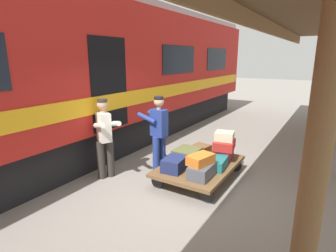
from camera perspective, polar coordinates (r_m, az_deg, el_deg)
name	(u,v)px	position (r m, az deg, el deg)	size (l,w,h in m)	color
ground_plane	(195,189)	(5.46, 5.73, -13.21)	(60.00, 60.00, 0.00)	gray
train_car	(65,77)	(7.21, -21.06, 9.74)	(3.02, 17.70, 4.00)	#B21E19
luggage_cart	(200,166)	(5.79, 6.70, -8.45)	(1.33, 2.01, 0.33)	brown
suitcase_navy_fabric	(174,164)	(5.40, 1.31, -8.07)	(0.38, 0.52, 0.26)	navy
suitcase_olive_duffel	(187,155)	(5.84, 4.08, -6.19)	(0.49, 0.57, 0.28)	brown
suitcase_teal_softside	(213,163)	(5.63, 9.52, -7.65)	(0.49, 0.55, 0.20)	#1E666B
suitcase_slate_roller	(202,171)	(5.15, 7.14, -9.42)	(0.37, 0.58, 0.24)	#4C515B
suitcase_brown_leather	(198,150)	(6.33, 6.42, -5.10)	(0.37, 0.61, 0.18)	brown
suitcase_burgundy_valise	(223,154)	(6.10, 11.53, -5.73)	(0.38, 0.54, 0.25)	maroon
suitcase_red_plastic	(224,145)	(6.00, 11.83, -3.90)	(0.42, 0.54, 0.19)	#AD231E
suitcase_cream_canvas	(225,136)	(5.98, 11.88, -2.08)	(0.38, 0.37, 0.19)	beige
suitcase_orange_carryall	(201,159)	(5.10, 6.94, -7.04)	(0.32, 0.51, 0.18)	#CC6B23
porter_in_overalls	(158,131)	(6.00, -2.05, -1.11)	(0.71, 0.50, 1.70)	navy
porter_by_door	(105,136)	(5.76, -13.27, -2.13)	(0.74, 0.62, 1.70)	#332D28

